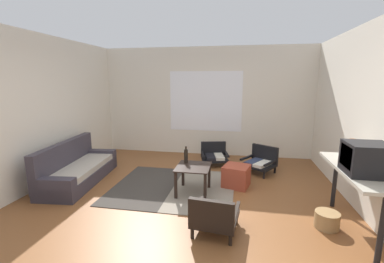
{
  "coord_description": "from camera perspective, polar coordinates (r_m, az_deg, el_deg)",
  "views": [
    {
      "loc": [
        0.88,
        -3.51,
        1.88
      ],
      "look_at": [
        0.05,
        0.91,
        1.0
      ],
      "focal_mm": 24.34,
      "sensor_mm": 36.0,
      "label": 1
    }
  ],
  "objects": [
    {
      "name": "couch",
      "position": [
        5.4,
        -23.86,
        -7.64
      ],
      "size": [
        0.89,
        1.93,
        0.76
      ],
      "color": "#38333D",
      "rests_on": "ground"
    },
    {
      "name": "ottoman_orange",
      "position": [
        4.82,
        9.68,
        -9.58
      ],
      "size": [
        0.53,
        0.53,
        0.38
      ],
      "primitive_type": "cube",
      "rotation": [
        0.0,
        0.0,
        -0.25
      ],
      "color": "#993D28",
      "rests_on": "ground"
    },
    {
      "name": "wicker_basket",
      "position": [
        3.97,
        27.44,
        -16.81
      ],
      "size": [
        0.3,
        0.3,
        0.21
      ],
      "primitive_type": "cylinder",
      "color": "#9E7A4C",
      "rests_on": "ground"
    },
    {
      "name": "side_wall_right",
      "position": [
        4.24,
        35.38,
        1.85
      ],
      "size": [
        0.12,
        6.6,
        2.7
      ],
      "primitive_type": "cube",
      "color": "silver",
      "rests_on": "ground"
    },
    {
      "name": "ground_plane",
      "position": [
        4.08,
        -3.14,
        -16.37
      ],
      "size": [
        7.8,
        7.8,
        0.0
      ],
      "primitive_type": "plane",
      "color": "brown"
    },
    {
      "name": "armchair_by_window",
      "position": [
        5.97,
        4.88,
        -5.09
      ],
      "size": [
        0.69,
        0.65,
        0.49
      ],
      "color": "black",
      "rests_on": "ground"
    },
    {
      "name": "console_shelf",
      "position": [
        3.8,
        32.4,
        -8.14
      ],
      "size": [
        0.48,
        1.47,
        0.83
      ],
      "color": "#B2AD9E",
      "rests_on": "ground"
    },
    {
      "name": "far_wall_with_window",
      "position": [
        6.65,
        3.03,
        6.5
      ],
      "size": [
        5.6,
        0.13,
        2.7
      ],
      "color": "silver",
      "rests_on": "ground"
    },
    {
      "name": "area_rug",
      "position": [
        4.78,
        -4.04,
        -12.02
      ],
      "size": [
        2.13,
        1.89,
        0.01
      ],
      "color": "#38332D",
      "rests_on": "ground"
    },
    {
      "name": "clay_vase",
      "position": [
        3.95,
        31.55,
        -4.32
      ],
      "size": [
        0.22,
        0.22,
        0.32
      ],
      "color": "#935B38",
      "rests_on": "console_shelf"
    },
    {
      "name": "armchair_striped_foreground",
      "position": [
        3.39,
        4.93,
        -17.89
      ],
      "size": [
        0.61,
        0.65,
        0.53
      ],
      "color": "black",
      "rests_on": "ground"
    },
    {
      "name": "side_wall_left",
      "position": [
        5.23,
        -32.11,
        3.57
      ],
      "size": [
        0.12,
        6.6,
        2.7
      ],
      "primitive_type": "cube",
      "color": "silver",
      "rests_on": "ground"
    },
    {
      "name": "armchair_corner",
      "position": [
        5.63,
        14.8,
        -6.19
      ],
      "size": [
        0.78,
        0.77,
        0.54
      ],
      "color": "black",
      "rests_on": "ground"
    },
    {
      "name": "crt_television",
      "position": [
        3.55,
        33.97,
        -5.0
      ],
      "size": [
        0.45,
        0.43,
        0.36
      ],
      "color": "black",
      "rests_on": "console_shelf"
    },
    {
      "name": "coffee_table",
      "position": [
        4.41,
        0.29,
        -8.8
      ],
      "size": [
        0.56,
        0.62,
        0.48
      ],
      "color": "black",
      "rests_on": "ground"
    },
    {
      "name": "glass_bottle",
      "position": [
        4.52,
        -1.34,
        -5.36
      ],
      "size": [
        0.07,
        0.07,
        0.29
      ],
      "color": "black",
      "rests_on": "coffee_table"
    }
  ]
}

